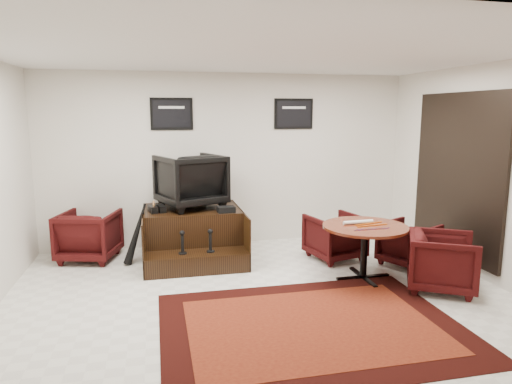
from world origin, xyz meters
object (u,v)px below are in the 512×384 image
table_chair_back (335,234)px  shine_podium (193,235)px  table_chair_window (409,241)px  armchair_side (89,233)px  shine_chair (191,178)px  table_chair_corner (442,259)px  meeting_table (365,232)px

table_chair_back → shine_podium: bearing=-27.6°
shine_podium → table_chair_window: (3.00, -1.03, 0.01)m
armchair_side → table_chair_window: 4.69m
armchair_side → table_chair_back: armchair_side is taller
shine_chair → shine_podium: bearing=69.0°
shine_chair → table_chair_window: 3.33m
armchair_side → table_chair_corner: bearing=168.7°
table_chair_window → table_chair_corner: bearing=146.6°
armchair_side → table_chair_back: size_ratio=1.08×
armchair_side → table_chair_window: armchair_side is taller
meeting_table → table_chair_window: 0.98m
shine_chair → table_chair_corner: shine_chair is taller
table_chair_window → shine_podium: bearing=44.2°
shine_podium → meeting_table: 2.56m
shine_podium → shine_chair: shine_chair is taller
meeting_table → table_chair_back: size_ratio=1.48×
meeting_table → table_chair_window: meeting_table is taller
shine_podium → shine_chair: size_ratio=1.65×
table_chair_back → meeting_table: bearing=80.1°
armchair_side → meeting_table: 3.99m
shine_chair → armchair_side: (-1.51, 0.08, -0.79)m
shine_podium → shine_chair: (0.00, 0.15, 0.85)m
armchair_side → table_chair_back: (3.59, -0.75, -0.03)m
meeting_table → table_chair_back: 0.91m
table_chair_window → armchair_side: bearing=47.5°
table_chair_back → table_chair_window: size_ratio=1.07×
armchair_side → table_chair_window: bearing=179.6°
armchair_side → meeting_table: size_ratio=0.73×
armchair_side → table_chair_back: 3.66m
shine_podium → armchair_side: 1.53m
armchair_side → table_chair_corner: 4.92m
table_chair_back → shine_chair: bearing=-31.4°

